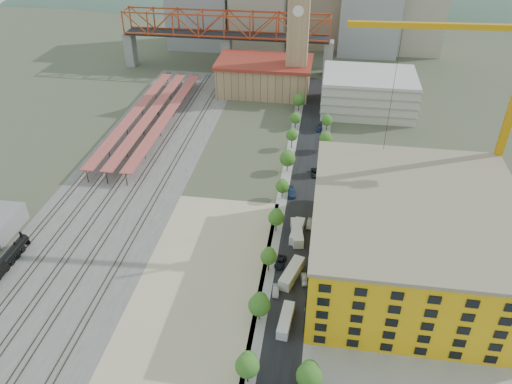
# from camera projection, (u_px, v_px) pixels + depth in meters

# --- Properties ---
(ground) EXTENTS (400.00, 400.00, 0.00)m
(ground) POSITION_uv_depth(u_px,v_px,m) (242.00, 205.00, 137.53)
(ground) COLOR #474C38
(ground) RESTS_ON ground
(ballast_strip) EXTENTS (36.00, 165.00, 0.06)m
(ballast_strip) POSITION_uv_depth(u_px,v_px,m) (139.00, 164.00, 156.36)
(ballast_strip) COLOR #605E59
(ballast_strip) RESTS_ON ground
(dirt_lot) EXTENTS (28.00, 67.00, 0.06)m
(dirt_lot) POSITION_uv_depth(u_px,v_px,m) (201.00, 283.00, 112.04)
(dirt_lot) COLOR tan
(dirt_lot) RESTS_ON ground
(street_asphalt) EXTENTS (12.00, 170.00, 0.06)m
(street_asphalt) POSITION_uv_depth(u_px,v_px,m) (304.00, 181.00, 147.91)
(street_asphalt) COLOR black
(street_asphalt) RESTS_ON ground
(sidewalk_west) EXTENTS (3.00, 170.00, 0.04)m
(sidewalk_west) POSITION_uv_depth(u_px,v_px,m) (285.00, 180.00, 148.59)
(sidewalk_west) COLOR gray
(sidewalk_west) RESTS_ON ground
(sidewalk_east) EXTENTS (3.00, 170.00, 0.04)m
(sidewalk_east) POSITION_uv_depth(u_px,v_px,m) (322.00, 183.00, 147.24)
(sidewalk_east) COLOR gray
(sidewalk_east) RESTS_ON ground
(construction_pad) EXTENTS (50.00, 90.00, 0.06)m
(construction_pad) POSITION_uv_depth(u_px,v_px,m) (419.00, 271.00, 115.50)
(construction_pad) COLOR gray
(construction_pad) RESTS_ON ground
(rail_tracks) EXTENTS (26.56, 160.00, 0.18)m
(rail_tracks) POSITION_uv_depth(u_px,v_px,m) (133.00, 163.00, 156.51)
(rail_tracks) COLOR #382B23
(rail_tracks) RESTS_ON ground
(platform_canopies) EXTENTS (16.00, 80.00, 4.12)m
(platform_canopies) POSITION_uv_depth(u_px,v_px,m) (150.00, 115.00, 177.45)
(platform_canopies) COLOR #B85446
(platform_canopies) RESTS_ON ground
(station_hall) EXTENTS (38.00, 24.00, 13.10)m
(station_hall) POSITION_uv_depth(u_px,v_px,m) (264.00, 76.00, 202.04)
(station_hall) COLOR tan
(station_hall) RESTS_ON ground
(clock_tower) EXTENTS (12.00, 12.00, 52.00)m
(clock_tower) POSITION_uv_depth(u_px,v_px,m) (298.00, 23.00, 186.61)
(clock_tower) COLOR tan
(clock_tower) RESTS_ON ground
(parking_garage) EXTENTS (34.00, 26.00, 14.00)m
(parking_garage) POSITION_uv_depth(u_px,v_px,m) (368.00, 92.00, 186.93)
(parking_garage) COLOR silver
(parking_garage) RESTS_ON ground
(truss_bridge) EXTENTS (94.00, 9.60, 25.60)m
(truss_bridge) POSITION_uv_depth(u_px,v_px,m) (226.00, 28.00, 216.71)
(truss_bridge) COLOR gray
(truss_bridge) RESTS_ON ground
(construction_building) EXTENTS (44.60, 50.60, 18.80)m
(construction_building) POSITION_uv_depth(u_px,v_px,m) (412.00, 238.00, 110.68)
(construction_building) COLOR gold
(construction_building) RESTS_ON ground
(street_trees) EXTENTS (15.40, 124.40, 8.00)m
(street_trees) POSITION_uv_depth(u_px,v_px,m) (301.00, 200.00, 139.68)
(street_trees) COLOR #296D20
(street_trees) RESTS_ON ground
(skyline) EXTENTS (133.00, 46.00, 60.00)m
(skyline) POSITION_uv_depth(u_px,v_px,m) (307.00, 1.00, 241.30)
(skyline) COLOR #9EA0A3
(skyline) RESTS_ON ground
(distant_hills) EXTENTS (647.00, 264.00, 227.00)m
(distant_hills) POSITION_uv_depth(u_px,v_px,m) (357.00, 105.00, 390.22)
(distant_hills) COLOR #4C6B59
(distant_hills) RESTS_ON ground
(locomotive) EXTENTS (2.55, 19.65, 4.91)m
(locomotive) POSITION_uv_depth(u_px,v_px,m) (6.00, 261.00, 115.55)
(locomotive) COLOR black
(locomotive) RESTS_ON ground
(tower_crane) EXTENTS (54.23, 5.20, 57.90)m
(tower_crane) POSITION_uv_depth(u_px,v_px,m) (501.00, 89.00, 114.21)
(tower_crane) COLOR orange
(tower_crane) RESTS_ON ground
(site_trailer_a) EXTENTS (3.07, 8.93, 2.40)m
(site_trailer_a) POSITION_uv_depth(u_px,v_px,m) (286.00, 320.00, 101.49)
(site_trailer_a) COLOR silver
(site_trailer_a) RESTS_ON ground
(site_trailer_b) EXTENTS (5.38, 10.20, 2.70)m
(site_trailer_b) POSITION_uv_depth(u_px,v_px,m) (292.00, 273.00, 112.88)
(site_trailer_b) COLOR silver
(site_trailer_b) RESTS_ON ground
(site_trailer_c) EXTENTS (4.07, 9.88, 2.62)m
(site_trailer_c) POSITION_uv_depth(u_px,v_px,m) (297.00, 233.00, 125.23)
(site_trailer_c) COLOR silver
(site_trailer_c) RESTS_ON ground
(site_trailer_d) EXTENTS (3.42, 9.27, 2.48)m
(site_trailer_d) POSITION_uv_depth(u_px,v_px,m) (297.00, 231.00, 125.85)
(site_trailer_d) COLOR silver
(site_trailer_d) RESTS_ON ground
(car_1) EXTENTS (1.66, 4.07, 1.31)m
(car_1) POSITION_uv_depth(u_px,v_px,m) (276.00, 291.00, 109.27)
(car_1) COLOR #A4A3A8
(car_1) RESTS_ON ground
(car_2) EXTENTS (2.76, 5.07, 1.35)m
(car_2) POSITION_uv_depth(u_px,v_px,m) (280.00, 262.00, 116.96)
(car_2) COLOR black
(car_2) RESTS_ON ground
(car_3) EXTENTS (2.97, 5.47, 1.51)m
(car_3) POSITION_uv_depth(u_px,v_px,m) (292.00, 193.00, 141.48)
(car_3) COLOR navy
(car_3) RESTS_ON ground
(car_4) EXTENTS (2.21, 4.19, 1.36)m
(car_4) POSITION_uv_depth(u_px,v_px,m) (304.00, 280.00, 112.14)
(car_4) COLOR silver
(car_4) RESTS_ON ground
(car_5) EXTENTS (1.91, 4.46, 1.43)m
(car_5) POSITION_uv_depth(u_px,v_px,m) (310.00, 224.00, 129.38)
(car_5) COLOR #98999D
(car_5) RESTS_ON ground
(car_6) EXTENTS (2.75, 5.15, 1.38)m
(car_6) POSITION_uv_depth(u_px,v_px,m) (315.00, 173.00, 150.58)
(car_6) COLOR black
(car_6) RESTS_ON ground
(car_7) EXTENTS (1.96, 4.60, 1.32)m
(car_7) POSITION_uv_depth(u_px,v_px,m) (319.00, 129.00, 175.59)
(car_7) COLOR navy
(car_7) RESTS_ON ground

